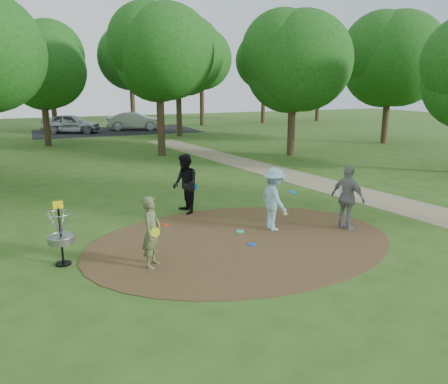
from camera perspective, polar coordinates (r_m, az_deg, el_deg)
name	(u,v)px	position (r m, az deg, el deg)	size (l,w,h in m)	color
ground	(242,242)	(11.79, 2.35, -6.49)	(100.00, 100.00, 0.00)	#2D5119
dirt_clearing	(242,241)	(11.78, 2.35, -6.45)	(8.40, 8.40, 0.02)	#47301C
footpath	(378,199)	(16.97, 19.42, -0.88)	(2.00, 40.00, 0.01)	#8C7A5B
parking_lot	(116,131)	(40.72, -13.87, 7.75)	(14.00, 8.00, 0.01)	black
player_observer_with_disc	(152,232)	(10.10, -9.44, -5.17)	(0.68, 0.73, 1.68)	#586138
player_throwing_with_disc	(274,199)	(12.54, 6.56, -0.94)	(1.09, 1.18, 1.82)	#97CAE1
player_walking_with_disc	(185,184)	(14.12, -5.10, 1.03)	(0.80, 0.95, 1.95)	black
player_waiting_with_disc	(348,198)	(12.97, 15.86, -0.73)	(0.72, 1.19, 1.89)	gray
disc_ground_cyan	(240,231)	(12.48, 2.10, -5.17)	(0.22, 0.22, 0.02)	#1BDCCB
disc_ground_blue	(252,244)	(11.53, 3.66, -6.84)	(0.22, 0.22, 0.02)	blue
disc_ground_red	(166,225)	(13.16, -7.65, -4.27)	(0.22, 0.22, 0.02)	red
car_left	(71,124)	(39.91, -19.34, 8.43)	(1.92, 4.78, 1.63)	#A1A2A8
car_right	(135,121)	(41.20, -11.55, 9.07)	(1.71, 4.92, 1.62)	#A4A6AB
disc_ground_orange	(285,214)	(14.22, 8.00, -2.89)	(0.22, 0.22, 0.02)	orange
disc_golf_basket	(60,229)	(10.73, -20.61, -4.55)	(0.63, 0.63, 1.54)	black
tree_ring	(205,60)	(21.50, -2.52, 16.83)	(37.48, 45.26, 9.20)	#332316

